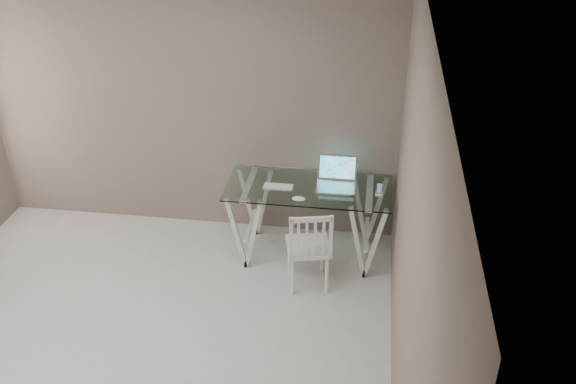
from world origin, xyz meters
name	(u,v)px	position (x,y,z in m)	size (l,w,h in m)	color
room	(76,178)	(-0.06, 0.02, 1.72)	(4.50, 4.52, 2.71)	#B8B5B0
desk	(308,220)	(1.20, 1.81, 0.38)	(1.50, 0.70, 0.75)	silver
chair	(309,246)	(1.26, 1.31, 0.45)	(0.44, 0.44, 0.81)	silver
laptop	(336,179)	(1.44, 1.89, 0.80)	(0.36, 0.33, 0.25)	#BCBBC0
keyboard	(278,187)	(0.92, 1.77, 0.75)	(0.28, 0.12, 0.01)	silver
mouse	(299,199)	(1.14, 1.56, 0.76)	(0.12, 0.07, 0.04)	white
phone_dock	(379,191)	(1.83, 1.76, 0.78)	(0.06, 0.06, 0.11)	white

